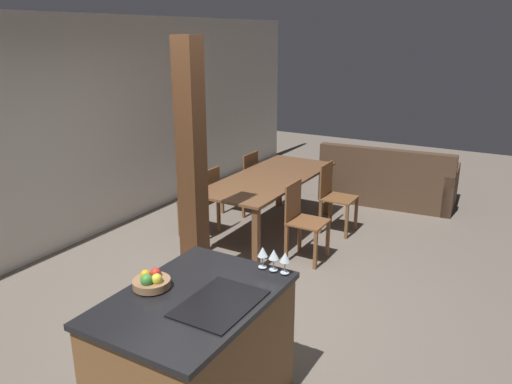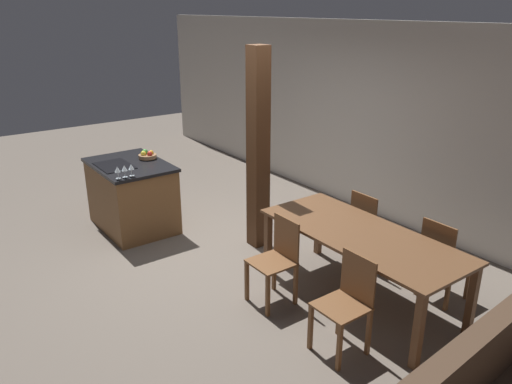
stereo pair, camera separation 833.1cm
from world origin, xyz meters
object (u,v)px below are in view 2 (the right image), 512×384
object	(u,v)px
kitchen_island	(132,195)
fruit_bowl	(147,155)
wine_glass_far	(131,167)
dining_chair_near_left	(277,259)
timber_post	(258,151)
dining_table	(361,241)
dining_chair_far_left	(369,226)
dining_chair_near_right	(347,302)
wine_glass_middle	(124,168)
wine_glass_near	(117,170)
dining_chair_far_right	(442,258)

from	to	relation	value
kitchen_island	fruit_bowl	distance (m)	0.59
fruit_bowl	wine_glass_far	world-z (taller)	wine_glass_far
wine_glass_far	dining_chair_near_left	distance (m)	2.22
timber_post	kitchen_island	bearing A→B (deg)	-143.29
dining_table	timber_post	size ratio (longest dim) A/B	0.88
fruit_bowl	dining_chair_far_left	size ratio (longest dim) A/B	0.27
kitchen_island	dining_table	size ratio (longest dim) A/B	0.58
dining_table	dining_chair_near_left	xyz separation A→B (m)	(-0.49, -0.68, -0.19)
dining_chair_near_right	timber_post	bearing A→B (deg)	163.73
kitchen_island	dining_chair_far_left	world-z (taller)	kitchen_island
dining_chair_near_left	wine_glass_far	bearing A→B (deg)	-162.82
fruit_bowl	dining_chair_near_left	xyz separation A→B (m)	(2.66, 0.16, -0.49)
wine_glass_middle	timber_post	size ratio (longest dim) A/B	0.06
kitchen_island	wine_glass_near	size ratio (longest dim) A/B	8.16
wine_glass_middle	dining_chair_far_left	xyz separation A→B (m)	(2.06, 2.09, -0.56)
dining_chair_near_right	kitchen_island	bearing A→B (deg)	-172.92
wine_glass_middle	dining_chair_near_left	world-z (taller)	wine_glass_middle
fruit_bowl	dining_chair_far_right	size ratio (longest dim) A/B	0.27
wine_glass_near	dining_table	bearing A→B (deg)	30.42
wine_glass_far	fruit_bowl	bearing A→B (deg)	141.46
kitchen_island	dining_chair_near_left	distance (m)	2.64
wine_glass_middle	dining_chair_far_left	distance (m)	2.98
dining_chair_near_left	dining_chair_near_right	size ratio (longest dim) A/B	1.00
wine_glass_far	dining_chair_near_right	size ratio (longest dim) A/B	0.17
dining_chair_near_right	dining_table	bearing A→B (deg)	125.44
dining_chair_near_left	dining_chair_near_right	world-z (taller)	same
fruit_bowl	dining_chair_near_right	bearing A→B (deg)	2.45
fruit_bowl	timber_post	xyz separation A→B (m)	(1.49, 0.78, 0.27)
kitchen_island	timber_post	world-z (taller)	timber_post
kitchen_island	wine_glass_middle	world-z (taller)	wine_glass_middle
dining_chair_far_left	dining_chair_near_left	bearing A→B (deg)	90.00
kitchen_island	dining_chair_near_right	bearing A→B (deg)	7.08
kitchen_island	dining_chair_near_right	xyz separation A→B (m)	(3.58, 0.44, 0.02)
wine_glass_far	timber_post	size ratio (longest dim) A/B	0.06
dining_table	dining_chair_near_left	distance (m)	0.86
dining_chair_far_left	dining_table	bearing A→B (deg)	125.44
fruit_bowl	dining_chair_near_right	size ratio (longest dim) A/B	0.27
dining_chair_near_left	wine_glass_near	bearing A→B (deg)	-158.52
wine_glass_middle	dining_chair_far_left	bearing A→B (deg)	45.47
wine_glass_far	dining_chair_far_right	size ratio (longest dim) A/B	0.17
dining_chair_far_left	dining_chair_far_right	bearing A→B (deg)	-180.00
wine_glass_near	wine_glass_far	size ratio (longest dim) A/B	1.00
kitchen_island	dining_chair_far_left	distance (m)	3.17
kitchen_island	fruit_bowl	world-z (taller)	fruit_bowl
dining_table	dining_chair_near_left	size ratio (longest dim) A/B	2.42
kitchen_island	fruit_bowl	bearing A→B (deg)	100.65
wine_glass_middle	dining_chair_far_left	world-z (taller)	wine_glass_middle
wine_glass_near	wine_glass_far	distance (m)	0.17
dining_table	fruit_bowl	bearing A→B (deg)	-165.06
dining_chair_near_right	dining_chair_far_left	world-z (taller)	same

